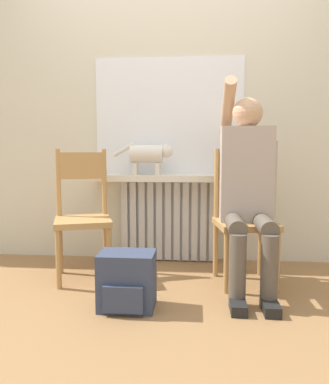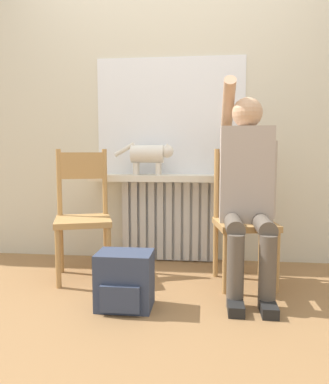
# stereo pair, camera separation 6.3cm
# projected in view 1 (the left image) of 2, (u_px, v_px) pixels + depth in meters

# --- Properties ---
(ground_plane) EXTENTS (12.00, 12.00, 0.00)m
(ground_plane) POSITION_uv_depth(u_px,v_px,m) (151.00, 322.00, 1.98)
(ground_plane) COLOR olive
(wall_with_window) EXTENTS (7.00, 0.06, 2.70)m
(wall_with_window) POSITION_uv_depth(u_px,v_px,m) (169.00, 96.00, 3.05)
(wall_with_window) COLOR beige
(wall_with_window) RESTS_ON ground_plane
(radiator) EXTENTS (0.79, 0.08, 0.67)m
(radiator) POSITION_uv_depth(u_px,v_px,m) (168.00, 221.00, 3.08)
(radiator) COLOR silver
(radiator) RESTS_ON ground_plane
(windowsill) EXTENTS (1.25, 0.24, 0.05)m
(windowsill) POSITION_uv_depth(u_px,v_px,m) (168.00, 178.00, 2.97)
(windowsill) COLOR silver
(windowsill) RESTS_ON radiator
(window_glass) EXTENTS (1.20, 0.01, 0.94)m
(window_glass) POSITION_uv_depth(u_px,v_px,m) (169.00, 116.00, 3.04)
(window_glass) COLOR white
(window_glass) RESTS_ON windowsill
(chair_left) EXTENTS (0.48, 0.48, 0.92)m
(chair_left) POSITION_uv_depth(u_px,v_px,m) (83.00, 214.00, 2.66)
(chair_left) COLOR #B2844C
(chair_left) RESTS_ON ground_plane
(chair_right) EXTENTS (0.44, 0.44, 0.92)m
(chair_right) POSITION_uv_depth(u_px,v_px,m) (244.00, 216.00, 2.56)
(chair_right) COLOR #B2844C
(chair_right) RESTS_ON ground_plane
(person) EXTENTS (0.36, 0.96, 1.38)m
(person) POSITION_uv_depth(u_px,v_px,m) (248.00, 184.00, 2.43)
(person) COLOR brown
(person) RESTS_ON ground_plane
(cat) EXTENTS (0.47, 0.14, 0.26)m
(cat) POSITION_uv_depth(u_px,v_px,m) (149.00, 155.00, 2.92)
(cat) COLOR silver
(cat) RESTS_ON windowsill
(backpack) EXTENTS (0.32, 0.26, 0.33)m
(backpack) POSITION_uv_depth(u_px,v_px,m) (127.00, 281.00, 2.14)
(backpack) COLOR #333D56
(backpack) RESTS_ON ground_plane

